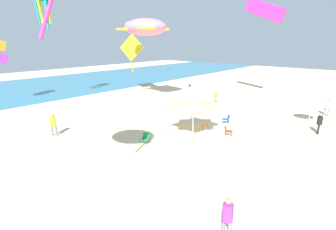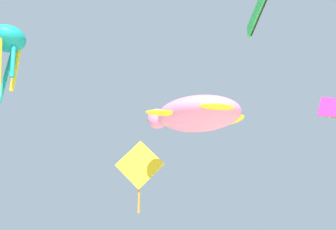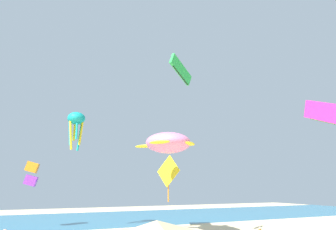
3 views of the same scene
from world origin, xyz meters
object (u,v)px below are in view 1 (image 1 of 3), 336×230
Objects in this scene: folding_chair_right_of_tent at (227,118)px; person_by_tent at (328,106)px; folding_chair_near_cooler at (145,138)px; folding_chair_left_of_tent at (228,130)px; folding_chair_facing_ocean at (204,125)px; kite_diamond_yellow at (132,49)px; person_near_umbrella at (53,122)px; person_beachcomber at (228,215)px; kite_turtle_pink at (145,27)px; beach_umbrella at (312,102)px; kite_parafoil_magenta at (264,10)px; kite_box_orange at (0,52)px; cooler_box at (206,135)px; person_far_stroller at (216,96)px; person_watching_sky at (320,122)px; canopy_tent at (193,104)px.

person_by_tent is at bearing 102.21° from folding_chair_right_of_tent.
folding_chair_near_cooler is 1.00× the size of folding_chair_left_of_tent.
kite_diamond_yellow reaches higher than folding_chair_facing_ocean.
person_near_umbrella reaches higher than folding_chair_right_of_tent.
kite_turtle_pink is (14.44, 18.86, 7.84)m from person_beachcomber.
folding_chair_right_of_tent is (8.27, -2.25, 0.00)m from folding_chair_near_cooler.
person_beachcomber is 0.33× the size of kite_diamond_yellow.
folding_chair_left_of_tent is 0.12× the size of kite_turtle_pink.
kite_turtle_pink is (-3.80, 17.78, 6.89)m from beach_umbrella.
kite_turtle_pink is 14.58m from kite_parafoil_magenta.
folding_chair_left_of_tent is (0.05, -2.15, 0.00)m from folding_chair_facing_ocean.
person_beachcomber is at bearing 5.24° from kite_box_orange.
kite_parafoil_magenta is (15.00, 3.77, 10.45)m from folding_chair_left_of_tent.
kite_box_orange reaches higher than person_near_umbrella.
folding_chair_right_of_tent is 14.77m from kite_turtle_pink.
cooler_box is 11.94m from person_far_stroller.
person_far_stroller is at bearing 26.63° from cooler_box.
kite_turtle_pink is at bearing -138.84° from folding_chair_right_of_tent.
kite_box_orange reaches higher than person_beachcomber.
cooler_box is 0.13× the size of kite_parafoil_magenta.
kite_box_orange is (-12.50, 31.42, 5.10)m from person_watching_sky.
kite_box_orange is at bearing -169.32° from person_beachcomber.
folding_chair_near_cooler is 0.52× the size of person_far_stroller.
kite_diamond_yellow reaches higher than person_watching_sky.
folding_chair_facing_ocean is at bearing 142.99° from beach_umbrella.
folding_chair_facing_ocean is at bearing -69.50° from kite_parafoil_magenta.
beach_umbrella reaches higher than cooler_box.
kite_turtle_pink is 17.24m from kite_box_orange.
person_near_umbrella is at bearing 133.41° from canopy_tent.
kite_parafoil_magenta is (24.01, -6.81, 9.80)m from person_near_umbrella.
person_by_tent is at bearing 11.20° from person_near_umbrella.
canopy_tent is 4.75m from folding_chair_near_cooler.
folding_chair_near_cooler is 8.58m from folding_chair_right_of_tent.
folding_chair_left_of_tent is 11.31m from person_far_stroller.
person_beachcomber is at bearing -55.87° from kite_parafoil_magenta.
folding_chair_right_of_tent is 16.17m from kite_parafoil_magenta.
cooler_box is 12.18m from person_near_umbrella.
kite_parafoil_magenta reaches higher than person_beachcomber.
cooler_box is 16.31m from kite_turtle_pink.
kite_turtle_pink is 2.29× the size of kite_box_orange.
person_near_umbrella is (-7.65, 8.09, -1.41)m from canopy_tent.
person_by_tent reaches higher than cooler_box.
kite_turtle_pink reaches higher than canopy_tent.
person_near_umbrella is at bearing -167.77° from person_beachcomber.
cooler_box is 20.85m from kite_diamond_yellow.
folding_chair_right_of_tent is 8.07m from person_far_stroller.
folding_chair_right_of_tent is at bearing 6.29° from cooler_box.
person_far_stroller is at bearing -169.98° from person_by_tent.
kite_box_orange is 0.52× the size of kite_parafoil_magenta.
cooler_box is at bearing 35.03° from folding_chair_near_cooler.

